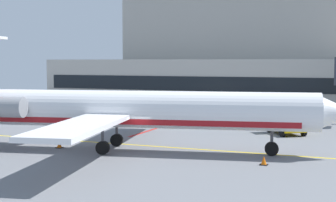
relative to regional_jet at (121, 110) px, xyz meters
name	(u,v)px	position (x,y,z in m)	size (l,w,h in m)	color
ground	(135,154)	(1.28, -0.41, -2.88)	(120.00, 120.00, 0.11)	slate
terminal_building	(258,54)	(-0.53, 48.38, 4.39)	(71.33, 16.07, 18.74)	#B7B2A8
regional_jet	(121,110)	(0.00, 0.00, 0.00)	(30.31, 23.48, 7.95)	white
baggage_tug	(284,121)	(9.12, 12.46, -1.81)	(3.61, 4.05, 2.25)	#E5B20C
fuel_tank	(154,100)	(-9.07, 26.53, -1.47)	(6.38, 2.15, 2.43)	white
safety_cone_alpha	(264,161)	(10.06, -1.12, -2.59)	(0.47, 0.47, 0.55)	orange
safety_cone_bravo	(59,144)	(-4.55, -0.67, -2.59)	(0.47, 0.47, 0.55)	orange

